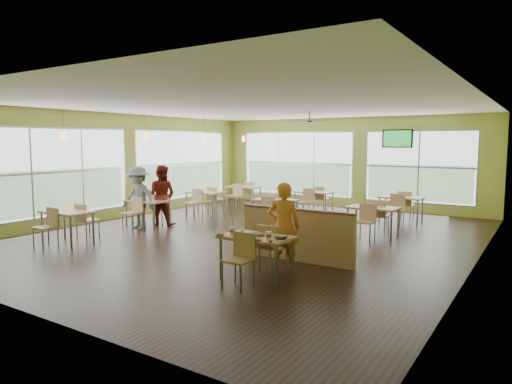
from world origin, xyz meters
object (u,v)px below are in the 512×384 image
(man_plaid, at_px, (284,226))
(food_basket, at_px, (281,237))
(half_wall_divider, at_px, (297,235))
(main_table, at_px, (257,243))

(man_plaid, relative_size, food_basket, 7.28)
(man_plaid, bearing_deg, half_wall_divider, -102.87)
(main_table, relative_size, half_wall_divider, 0.63)
(main_table, xyz_separation_m, half_wall_divider, (0.00, 1.45, -0.11))
(half_wall_divider, relative_size, man_plaid, 1.49)
(half_wall_divider, bearing_deg, food_basket, -72.20)
(food_basket, bearing_deg, main_table, -177.21)
(man_plaid, height_order, food_basket, man_plaid)
(man_plaid, bearing_deg, main_table, 60.35)
(half_wall_divider, height_order, man_plaid, man_plaid)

